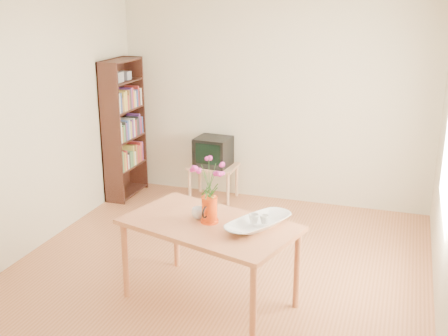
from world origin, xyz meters
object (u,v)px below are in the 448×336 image
(television, at_px, (214,151))
(bowl, at_px, (259,204))
(table, at_px, (209,231))
(pitcher, at_px, (210,211))
(mug, at_px, (199,213))

(television, bearing_deg, bowl, -58.68)
(table, relative_size, bowl, 3.75)
(pitcher, bearing_deg, mug, 163.84)
(pitcher, xyz_separation_m, television, (-0.81, 2.41, -0.21))
(table, height_order, television, television)
(table, distance_m, mug, 0.18)
(pitcher, height_order, mug, pitcher)
(pitcher, distance_m, television, 2.55)
(mug, bearing_deg, pitcher, 158.95)
(pitcher, xyz_separation_m, bowl, (0.42, 0.03, 0.10))
(bowl, bearing_deg, mug, 177.86)
(mug, bearing_deg, table, 152.60)
(pitcher, distance_m, bowl, 0.43)
(table, xyz_separation_m, pitcher, (-0.00, 0.02, 0.18))
(pitcher, relative_size, mug, 1.89)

